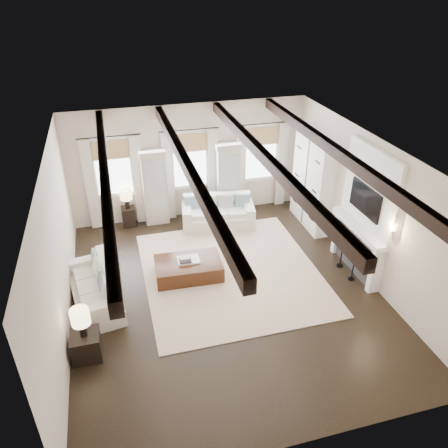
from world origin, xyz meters
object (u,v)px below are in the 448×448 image
object	(u,v)px
sofa_back	(218,214)
side_table_back	(129,216)
sofa_left	(98,289)
side_table_front	(86,345)
ottoman	(188,269)

from	to	relation	value
sofa_back	side_table_back	world-z (taller)	sofa_back
sofa_back	side_table_back	size ratio (longest dim) A/B	3.87
sofa_left	side_table_front	size ratio (longest dim) A/B	4.01
ottoman	side_table_front	size ratio (longest dim) A/B	2.94
ottoman	side_table_front	world-z (taller)	side_table_front
sofa_left	ottoman	distance (m)	2.06
sofa_left	ottoman	bearing A→B (deg)	11.80
sofa_back	side_table_front	xyz separation A→B (m)	(-3.51, -4.04, -0.08)
sofa_back	side_table_front	size ratio (longest dim) A/B	4.04
side_table_back	sofa_back	bearing A→B (deg)	-14.95
ottoman	side_table_back	world-z (taller)	side_table_back
sofa_left	side_table_front	world-z (taller)	sofa_left
sofa_back	sofa_left	world-z (taller)	sofa_back
side_table_front	ottoman	bearing A→B (deg)	40.32
sofa_back	side_table_back	xyz separation A→B (m)	(-2.38, 0.64, -0.07)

